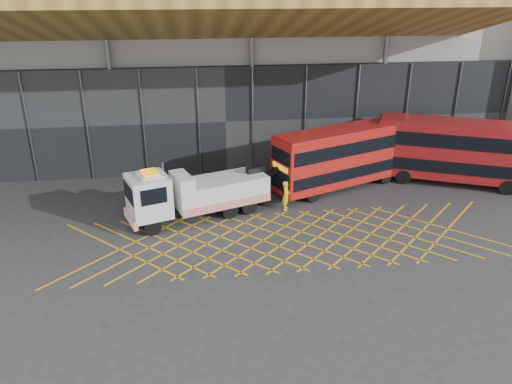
{
  "coord_description": "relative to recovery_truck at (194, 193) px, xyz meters",
  "views": [
    {
      "loc": [
        -0.44,
        -24.86,
        13.74
      ],
      "look_at": [
        3.0,
        1.5,
        2.4
      ],
      "focal_mm": 35.0,
      "sensor_mm": 36.0,
      "label": 1
    }
  ],
  "objects": [
    {
      "name": "construction_building",
      "position": [
        2.49,
        14.89,
        7.31
      ],
      "size": [
        55.0,
        23.97,
        18.0
      ],
      "color": "gray",
      "rests_on": "ground_plane"
    },
    {
      "name": "road_markings",
      "position": [
        5.37,
        -3.51,
        -1.66
      ],
      "size": [
        26.36,
        7.16,
        0.01
      ],
      "color": "gold",
      "rests_on": "ground_plane"
    },
    {
      "name": "bus_second",
      "position": [
        18.9,
        3.34,
        0.92
      ],
      "size": [
        11.46,
        7.09,
        4.65
      ],
      "rotation": [
        0.0,
        0.0,
        -0.42
      ],
      "color": "maroon",
      "rests_on": "ground_plane"
    },
    {
      "name": "worker",
      "position": [
        5.84,
        0.48,
        -0.69
      ],
      "size": [
        0.66,
        0.82,
        1.94
      ],
      "primitive_type": "imported",
      "rotation": [
        0.0,
        0.0,
        1.27
      ],
      "color": "yellow",
      "rests_on": "ground_plane"
    },
    {
      "name": "recovery_truck",
      "position": [
        0.0,
        0.0,
        0.0
      ],
      "size": [
        10.18,
        5.21,
        3.6
      ],
      "rotation": [
        0.0,
        0.0,
        0.34
      ],
      "color": "black",
      "rests_on": "ground_plane"
    },
    {
      "name": "ground_plane",
      "position": [
        0.57,
        -3.51,
        -1.66
      ],
      "size": [
        120.0,
        120.0,
        0.0
      ],
      "primitive_type": "plane",
      "color": "#2C2C2F"
    },
    {
      "name": "bus_towed",
      "position": [
        10.57,
        3.75,
        0.75
      ],
      "size": [
        10.78,
        6.38,
        4.35
      ],
      "rotation": [
        0.0,
        0.0,
        0.4
      ],
      "color": "#9E0F0C",
      "rests_on": "ground_plane"
    }
  ]
}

